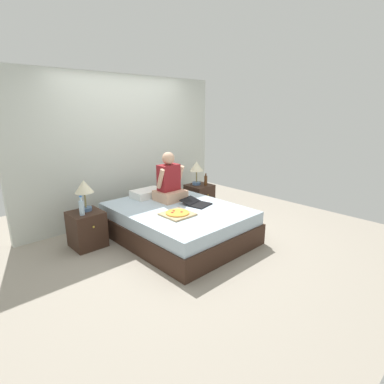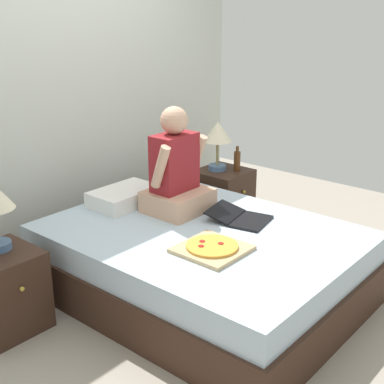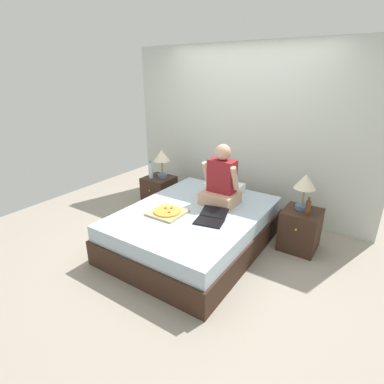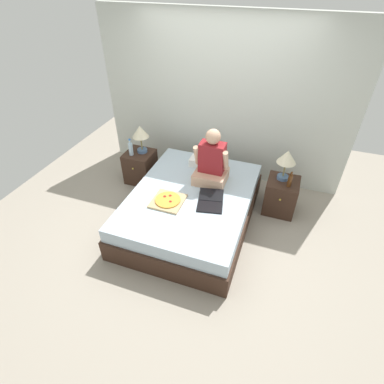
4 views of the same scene
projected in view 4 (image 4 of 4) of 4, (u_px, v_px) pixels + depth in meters
The scene contains 13 objects.
ground_plane at pixel (191, 221), 4.30m from camera, with size 5.92×5.92×0.00m, color #9E9384.
wall_back at pixel (222, 102), 4.58m from camera, with size 3.92×0.12×2.50m, color silver.
bed at pixel (191, 208), 4.15m from camera, with size 1.59×2.10×0.50m.
nightstand_left at pixel (140, 167), 4.95m from camera, with size 0.44×0.47×0.52m.
lamp_on_left_nightstand at pixel (140, 133), 4.62m from camera, with size 0.26×0.26×0.45m.
water_bottle at pixel (131, 149), 4.68m from camera, with size 0.07×0.07×0.28m.
nightstand_right at pixel (281, 196), 4.34m from camera, with size 0.44×0.47×0.52m.
lamp_on_right_nightstand at pixel (287, 159), 4.03m from camera, with size 0.26×0.26×0.45m.
beer_bottle at pixel (290, 180), 4.03m from camera, with size 0.06×0.06×0.23m.
pillow at pixel (208, 161), 4.53m from camera, with size 0.52×0.34×0.12m, color white.
person_seated at pixel (212, 163), 4.06m from camera, with size 0.47×0.40×0.78m.
laptop at pixel (210, 203), 3.81m from camera, with size 0.40×0.47×0.07m.
pizza_box at pixel (168, 201), 3.85m from camera, with size 0.40×0.40×0.04m.
Camera 4 is at (1.08, -2.95, 2.97)m, focal length 28.00 mm.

